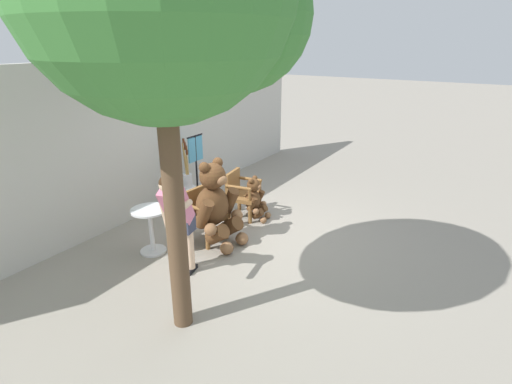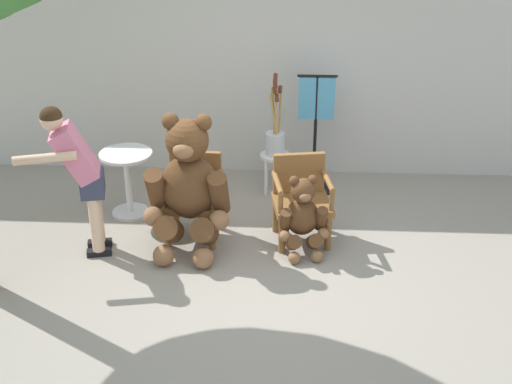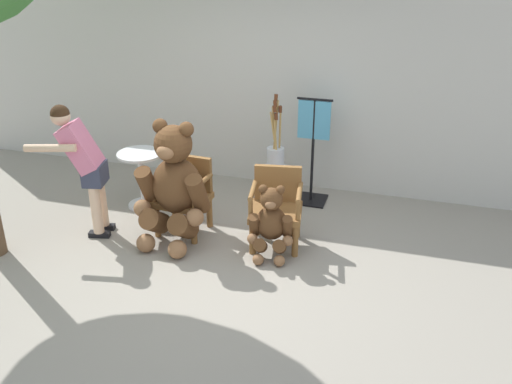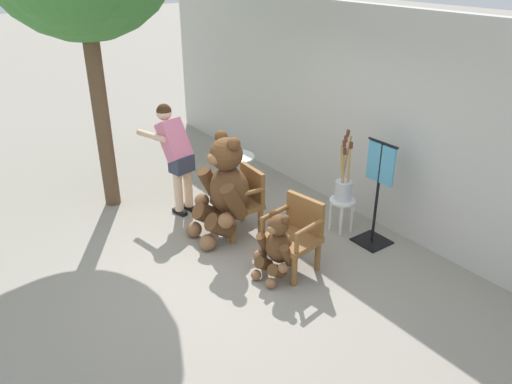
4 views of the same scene
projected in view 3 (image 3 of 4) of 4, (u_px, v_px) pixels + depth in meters
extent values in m
plane|color=gray|center=(209.00, 267.00, 5.96)|extent=(60.00, 60.00, 0.00)
cube|color=beige|center=(271.00, 81.00, 7.46)|extent=(10.00, 0.16, 2.80)
cube|color=brown|center=(183.00, 200.00, 6.50)|extent=(0.59, 0.55, 0.07)
cylinder|color=brown|center=(157.00, 222.00, 6.48)|extent=(0.07, 0.07, 0.37)
cylinder|color=brown|center=(194.00, 228.00, 6.34)|extent=(0.07, 0.07, 0.37)
cylinder|color=brown|center=(175.00, 206.00, 6.84)|extent=(0.07, 0.07, 0.37)
cylinder|color=brown|center=(209.00, 212.00, 6.70)|extent=(0.07, 0.07, 0.37)
cube|color=brown|center=(191.00, 173.00, 6.59)|extent=(0.52, 0.09, 0.42)
cylinder|color=brown|center=(162.00, 176.00, 6.47)|extent=(0.09, 0.48, 0.06)
cylinder|color=brown|center=(153.00, 193.00, 6.34)|extent=(0.05, 0.05, 0.22)
cylinder|color=brown|center=(202.00, 183.00, 6.31)|extent=(0.09, 0.48, 0.06)
cylinder|color=brown|center=(194.00, 199.00, 6.18)|extent=(0.05, 0.05, 0.22)
cube|color=brown|center=(276.00, 212.00, 6.21)|extent=(0.64, 0.61, 0.07)
cylinder|color=brown|center=(252.00, 238.00, 6.14)|extent=(0.07, 0.07, 0.37)
cylinder|color=brown|center=(295.00, 241.00, 6.09)|extent=(0.07, 0.07, 0.37)
cylinder|color=brown|center=(257.00, 220.00, 6.52)|extent=(0.07, 0.07, 0.37)
cylinder|color=brown|center=(297.00, 222.00, 6.47)|extent=(0.07, 0.07, 0.37)
cube|color=brown|center=(278.00, 183.00, 6.31)|extent=(0.52, 0.15, 0.42)
cylinder|color=brown|center=(253.00, 190.00, 6.13)|extent=(0.14, 0.48, 0.06)
cylinder|color=brown|center=(250.00, 208.00, 5.99)|extent=(0.05, 0.05, 0.22)
cylinder|color=brown|center=(299.00, 192.00, 6.08)|extent=(0.14, 0.48, 0.06)
cylinder|color=brown|center=(298.00, 211.00, 5.93)|extent=(0.05, 0.05, 0.22)
ellipsoid|color=brown|center=(177.00, 186.00, 6.30)|extent=(0.60, 0.51, 0.65)
sphere|color=brown|center=(173.00, 144.00, 6.06)|extent=(0.41, 0.41, 0.41)
ellipsoid|color=#8C603D|center=(165.00, 152.00, 5.92)|extent=(0.21, 0.16, 0.15)
sphere|color=black|center=(165.00, 151.00, 5.92)|extent=(0.06, 0.06, 0.06)
sphere|color=brown|center=(160.00, 126.00, 6.05)|extent=(0.16, 0.16, 0.16)
sphere|color=brown|center=(186.00, 129.00, 5.95)|extent=(0.16, 0.16, 0.16)
cylinder|color=brown|center=(148.00, 186.00, 6.30)|extent=(0.21, 0.37, 0.49)
sphere|color=#8C603D|center=(142.00, 208.00, 6.29)|extent=(0.19, 0.19, 0.19)
cylinder|color=brown|center=(198.00, 194.00, 6.11)|extent=(0.21, 0.37, 0.49)
sphere|color=#8C603D|center=(195.00, 217.00, 6.08)|extent=(0.19, 0.19, 0.19)
cylinder|color=brown|center=(155.00, 221.00, 6.30)|extent=(0.26, 0.42, 0.38)
sphere|color=#8C603D|center=(146.00, 243.00, 6.21)|extent=(0.21, 0.21, 0.21)
cylinder|color=brown|center=(183.00, 226.00, 6.19)|extent=(0.26, 0.42, 0.38)
sphere|color=#8C603D|center=(177.00, 249.00, 6.09)|extent=(0.21, 0.21, 0.21)
ellipsoid|color=brown|center=(271.00, 223.00, 6.07)|extent=(0.37, 0.33, 0.38)
sphere|color=brown|center=(271.00, 199.00, 5.93)|extent=(0.24, 0.24, 0.24)
ellipsoid|color=#8C603D|center=(271.00, 205.00, 5.85)|extent=(0.13, 0.11, 0.09)
sphere|color=black|center=(271.00, 204.00, 5.84)|extent=(0.04, 0.04, 0.04)
sphere|color=brown|center=(263.00, 189.00, 5.91)|extent=(0.10, 0.10, 0.10)
sphere|color=brown|center=(280.00, 190.00, 5.89)|extent=(0.10, 0.10, 0.10)
cylinder|color=brown|center=(254.00, 225.00, 6.03)|extent=(0.14, 0.23, 0.29)
sphere|color=#8C603D|center=(252.00, 239.00, 6.02)|extent=(0.11, 0.11, 0.11)
cylinder|color=brown|center=(288.00, 227.00, 5.99)|extent=(0.14, 0.23, 0.29)
sphere|color=#8C603D|center=(288.00, 241.00, 5.98)|extent=(0.11, 0.11, 0.11)
cylinder|color=brown|center=(260.00, 246.00, 6.04)|extent=(0.18, 0.26, 0.22)
sphere|color=#8C603D|center=(258.00, 259.00, 5.98)|extent=(0.12, 0.12, 0.12)
cylinder|color=brown|center=(279.00, 247.00, 6.02)|extent=(0.18, 0.26, 0.22)
sphere|color=#8C603D|center=(279.00, 261.00, 5.96)|extent=(0.12, 0.12, 0.12)
cube|color=black|center=(105.00, 227.00, 6.70)|extent=(0.25, 0.14, 0.06)
cylinder|color=beige|center=(100.00, 193.00, 6.51)|extent=(0.12, 0.12, 0.82)
cube|color=black|center=(100.00, 234.00, 6.54)|extent=(0.25, 0.14, 0.06)
cylinder|color=beige|center=(95.00, 200.00, 6.35)|extent=(0.12, 0.12, 0.82)
cube|color=#33384C|center=(95.00, 173.00, 6.32)|extent=(0.28, 0.34, 0.24)
cube|color=pink|center=(80.00, 147.00, 6.19)|extent=(0.48, 0.40, 0.57)
sphere|color=beige|center=(60.00, 116.00, 6.06)|extent=(0.21, 0.21, 0.21)
sphere|color=#382314|center=(60.00, 114.00, 6.05)|extent=(0.21, 0.21, 0.21)
cylinder|color=beige|center=(50.00, 148.00, 6.02)|extent=(0.57, 0.20, 0.10)
cylinder|color=beige|center=(88.00, 151.00, 6.42)|extent=(0.21, 0.12, 0.51)
cylinder|color=white|center=(275.00, 168.00, 7.24)|extent=(0.34, 0.34, 0.03)
cylinder|color=white|center=(284.00, 183.00, 7.40)|extent=(0.04, 0.04, 0.43)
cylinder|color=white|center=(270.00, 181.00, 7.45)|extent=(0.04, 0.04, 0.43)
cylinder|color=white|center=(280.00, 189.00, 7.23)|extent=(0.04, 0.04, 0.43)
cylinder|color=white|center=(265.00, 187.00, 7.28)|extent=(0.04, 0.04, 0.43)
cylinder|color=silver|center=(275.00, 158.00, 7.18)|extent=(0.22, 0.22, 0.26)
cylinder|color=tan|center=(276.00, 142.00, 7.04)|extent=(0.06, 0.04, 0.57)
cylinder|color=#592D19|center=(276.00, 116.00, 6.90)|extent=(0.05, 0.05, 0.08)
cylinder|color=tan|center=(275.00, 132.00, 7.04)|extent=(0.06, 0.12, 0.79)
cylinder|color=#592D19|center=(276.00, 98.00, 6.85)|extent=(0.05, 0.05, 0.09)
cylinder|color=tan|center=(275.00, 135.00, 7.03)|extent=(0.09, 0.05, 0.72)
cylinder|color=#592D19|center=(275.00, 104.00, 6.86)|extent=(0.05, 0.05, 0.08)
cylinder|color=tan|center=(280.00, 137.00, 7.07)|extent=(0.05, 0.07, 0.64)
cylinder|color=#592D19|center=(280.00, 109.00, 6.92)|extent=(0.05, 0.05, 0.08)
cylinder|color=tan|center=(274.00, 138.00, 7.02)|extent=(0.13, 0.04, 0.66)
cylinder|color=#592D19|center=(275.00, 109.00, 6.86)|extent=(0.06, 0.05, 0.09)
cylinder|color=silver|center=(140.00, 154.00, 6.98)|extent=(0.56, 0.56, 0.03)
cylinder|color=silver|center=(142.00, 181.00, 7.13)|extent=(0.07, 0.07, 0.69)
cylinder|color=silver|center=(144.00, 204.00, 7.27)|extent=(0.40, 0.40, 0.03)
cube|color=black|center=(311.00, 200.00, 7.41)|extent=(0.40, 0.40, 0.02)
cylinder|color=black|center=(313.00, 152.00, 7.13)|extent=(0.04, 0.04, 1.35)
cylinder|color=black|center=(315.00, 99.00, 6.85)|extent=(0.44, 0.03, 0.03)
cube|color=#4C99BF|center=(314.00, 120.00, 6.96)|extent=(0.40, 0.03, 0.48)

